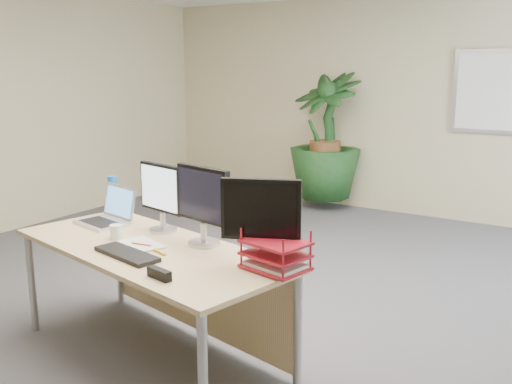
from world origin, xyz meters
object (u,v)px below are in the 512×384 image
Objects in this scene: monitor_left at (162,193)px; monitor_right at (203,201)px; floor_plant at (325,152)px; laptop at (109,214)px; desk at (163,266)px.

monitor_right reaches higher than monitor_left.
laptop is (0.17, -3.90, 0.05)m from floor_plant.
monitor_left is at bearing -80.61° from floor_plant.
desk is 4.95× the size of laptop.
laptop is (-0.64, 0.16, 0.22)m from desk.
monitor_right is at bearing -3.13° from laptop.
floor_plant reaches higher than laptop.
desk is at bearing -78.66° from floor_plant.
laptop is at bearing -174.61° from monitor_left.
floor_plant is at bearing 104.96° from monitor_right.
monitor_left is at bearing 130.87° from desk.
monitor_right is at bearing -12.47° from monitor_left.
monitor_right is 0.91m from laptop.
floor_plant is at bearing 99.39° from monitor_left.
laptop is at bearing 176.87° from monitor_right.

